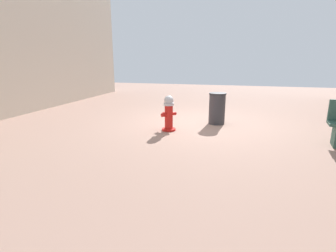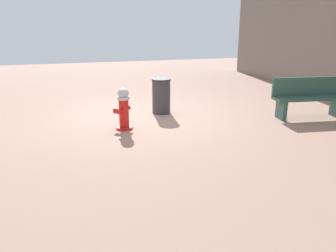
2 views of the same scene
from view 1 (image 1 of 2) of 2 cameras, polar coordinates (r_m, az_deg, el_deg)
name	(u,v)px [view 1 (image 1 of 2)]	position (r m, az deg, el deg)	size (l,w,h in m)	color
ground_plane	(200,123)	(7.41, 7.04, 0.61)	(23.40, 23.40, 0.00)	#9E7A6B
fire_hydrant	(169,113)	(6.52, 0.14, 2.85)	(0.39, 0.39, 0.89)	red
trash_bin	(217,108)	(7.36, 10.75, 3.84)	(0.47, 0.47, 0.87)	#38383D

